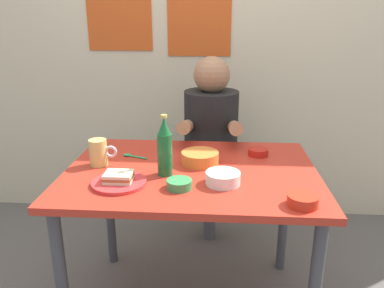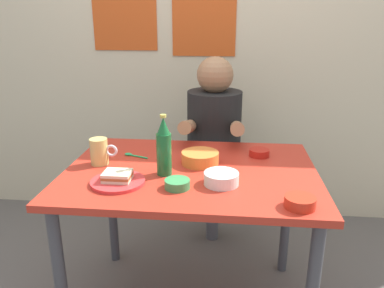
# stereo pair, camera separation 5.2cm
# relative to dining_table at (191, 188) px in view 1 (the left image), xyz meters

# --- Properties ---
(wall_back) EXTENTS (4.40, 0.09, 2.60)m
(wall_back) POSITION_rel_dining_table_xyz_m (-0.00, 1.05, 0.65)
(wall_back) COLOR beige
(wall_back) RESTS_ON ground
(dining_table) EXTENTS (1.10, 0.80, 0.74)m
(dining_table) POSITION_rel_dining_table_xyz_m (0.00, 0.00, 0.00)
(dining_table) COLOR #B72D1E
(dining_table) RESTS_ON ground
(stool) EXTENTS (0.34, 0.34, 0.45)m
(stool) POSITION_rel_dining_table_xyz_m (0.07, 0.63, -0.30)
(stool) COLOR #4C4C51
(stool) RESTS_ON ground
(person_seated) EXTENTS (0.33, 0.56, 0.72)m
(person_seated) POSITION_rel_dining_table_xyz_m (0.07, 0.62, 0.12)
(person_seated) COLOR black
(person_seated) RESTS_ON stool
(plate_orange) EXTENTS (0.22, 0.22, 0.01)m
(plate_orange) POSITION_rel_dining_table_xyz_m (-0.28, -0.18, 0.10)
(plate_orange) COLOR red
(plate_orange) RESTS_ON dining_table
(sandwich) EXTENTS (0.11, 0.09, 0.04)m
(sandwich) POSITION_rel_dining_table_xyz_m (-0.28, -0.18, 0.13)
(sandwich) COLOR beige
(sandwich) RESTS_ON plate_orange
(beer_mug) EXTENTS (0.13, 0.08, 0.12)m
(beer_mug) POSITION_rel_dining_table_xyz_m (-0.42, 0.02, 0.15)
(beer_mug) COLOR #D1BC66
(beer_mug) RESTS_ON dining_table
(beer_bottle) EXTENTS (0.06, 0.06, 0.26)m
(beer_bottle) POSITION_rel_dining_table_xyz_m (-0.11, -0.07, 0.21)
(beer_bottle) COLOR #19602D
(beer_bottle) RESTS_ON dining_table
(dip_bowl_green) EXTENTS (0.10, 0.10, 0.03)m
(dip_bowl_green) POSITION_rel_dining_table_xyz_m (-0.03, -0.20, 0.11)
(dip_bowl_green) COLOR #388C4C
(dip_bowl_green) RESTS_ON dining_table
(soup_bowl_orange) EXTENTS (0.17, 0.17, 0.05)m
(soup_bowl_orange) POSITION_rel_dining_table_xyz_m (0.04, 0.07, 0.12)
(soup_bowl_orange) COLOR orange
(soup_bowl_orange) RESTS_ON dining_table
(sambal_bowl_red) EXTENTS (0.10, 0.10, 0.03)m
(sambal_bowl_red) POSITION_rel_dining_table_xyz_m (0.31, 0.20, 0.11)
(sambal_bowl_red) COLOR #B21E14
(sambal_bowl_red) RESTS_ON dining_table
(sauce_bowl_chili) EXTENTS (0.11, 0.11, 0.04)m
(sauce_bowl_chili) POSITION_rel_dining_table_xyz_m (0.42, -0.31, 0.12)
(sauce_bowl_chili) COLOR red
(sauce_bowl_chili) RESTS_ON dining_table
(rice_bowl_white) EXTENTS (0.14, 0.14, 0.05)m
(rice_bowl_white) POSITION_rel_dining_table_xyz_m (0.14, -0.15, 0.12)
(rice_bowl_white) COLOR silver
(rice_bowl_white) RESTS_ON dining_table
(spoon) EXTENTS (0.12, 0.06, 0.01)m
(spoon) POSITION_rel_dining_table_xyz_m (-0.30, 0.14, 0.10)
(spoon) COLOR #26A559
(spoon) RESTS_ON dining_table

